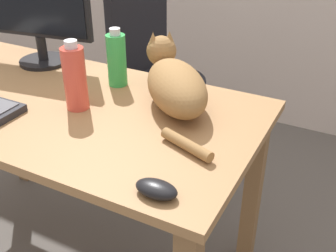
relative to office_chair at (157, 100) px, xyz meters
name	(u,v)px	position (x,y,z in m)	size (l,w,h in m)	color
desk	(67,129)	(0.04, -0.74, 0.22)	(1.36, 0.72, 0.74)	#9E7247
office_chair	(157,100)	(0.00, 0.00, 0.00)	(0.50, 0.48, 0.94)	black
monitor	(35,9)	(-0.27, -0.49, 0.56)	(0.48, 0.20, 0.41)	black
cat	(175,83)	(0.40, -0.59, 0.41)	(0.43, 0.48, 0.20)	olive
computer_mouse	(156,189)	(0.57, -1.03, 0.35)	(0.11, 0.06, 0.04)	black
water_bottle	(117,59)	(0.13, -0.53, 0.43)	(0.07, 0.07, 0.21)	green
spray_bottle	(75,78)	(0.12, -0.75, 0.44)	(0.08, 0.08, 0.23)	#D84C3D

